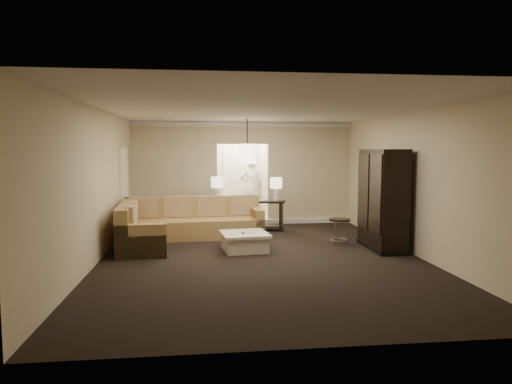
{
  "coord_description": "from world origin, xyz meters",
  "views": [
    {
      "loc": [
        -1.08,
        -8.45,
        2.05
      ],
      "look_at": [
        0.04,
        1.2,
        1.15
      ],
      "focal_mm": 32.0,
      "sensor_mm": 36.0,
      "label": 1
    }
  ],
  "objects": [
    {
      "name": "wall_right",
      "position": [
        3.0,
        0.0,
        1.4
      ],
      "size": [
        0.04,
        8.0,
        2.8
      ],
      "primitive_type": "cube",
      "color": "beige",
      "rests_on": "ground"
    },
    {
      "name": "baseboard",
      "position": [
        0.0,
        3.95,
        0.06
      ],
      "size": [
        6.0,
        0.1,
        0.12
      ],
      "primitive_type": "cube",
      "color": "white",
      "rests_on": "ground"
    },
    {
      "name": "crown_molding",
      "position": [
        0.0,
        3.95,
        2.73
      ],
      "size": [
        6.0,
        0.1,
        0.12
      ],
      "primitive_type": "cube",
      "color": "white",
      "rests_on": "wall_back"
    },
    {
      "name": "foyer",
      "position": [
        0.0,
        5.34,
        1.3
      ],
      "size": [
        1.44,
        2.02,
        2.8
      ],
      "color": "beige",
      "rests_on": "ground"
    },
    {
      "name": "person",
      "position": [
        0.37,
        5.37,
        1.01
      ],
      "size": [
        0.75,
        0.52,
        2.02
      ],
      "primitive_type": "imported",
      "rotation": [
        0.0,
        0.0,
        3.09
      ],
      "color": "beige",
      "rests_on": "ground"
    },
    {
      "name": "ceiling",
      "position": [
        0.0,
        0.0,
        2.8
      ],
      "size": [
        6.0,
        8.0,
        0.02
      ],
      "primitive_type": "cube",
      "color": "silver",
      "rests_on": "wall_back"
    },
    {
      "name": "side_door",
      "position": [
        -2.97,
        2.8,
        1.05
      ],
      "size": [
        0.05,
        0.9,
        2.1
      ],
      "primitive_type": "cube",
      "color": "white",
      "rests_on": "ground"
    },
    {
      "name": "console_table",
      "position": [
        0.01,
        3.1,
        0.45
      ],
      "size": [
        2.03,
        0.94,
        0.76
      ],
      "rotation": [
        0.0,
        0.0,
        -0.26
      ],
      "color": "black",
      "rests_on": "ground"
    },
    {
      "name": "drink_table",
      "position": [
        1.84,
        1.01,
        0.4
      ],
      "size": [
        0.45,
        0.45,
        0.56
      ],
      "rotation": [
        0.0,
        0.0,
        -0.27
      ],
      "color": "black",
      "rests_on": "ground"
    },
    {
      "name": "coffee_table",
      "position": [
        -0.26,
        0.66,
        0.19
      ],
      "size": [
        1.03,
        1.03,
        0.39
      ],
      "rotation": [
        0.0,
        0.0,
        0.12
      ],
      "color": "silver",
      "rests_on": "ground"
    },
    {
      "name": "sectional_sofa",
      "position": [
        -1.65,
        1.77,
        0.38
      ],
      "size": [
        3.25,
        2.68,
        0.95
      ],
      "rotation": [
        0.0,
        0.0,
        0.08
      ],
      "color": "brown",
      "rests_on": "ground"
    },
    {
      "name": "wall_back",
      "position": [
        0.0,
        4.0,
        1.4
      ],
      "size": [
        6.0,
        0.04,
        2.8
      ],
      "primitive_type": "cube",
      "color": "beige",
      "rests_on": "ground"
    },
    {
      "name": "table_lamp_left",
      "position": [
        -0.73,
        3.3,
        1.15
      ],
      "size": [
        0.31,
        0.31,
        0.58
      ],
      "color": "silver",
      "rests_on": "console_table"
    },
    {
      "name": "armoire",
      "position": [
        2.59,
        0.53,
        0.99
      ],
      "size": [
        0.61,
        1.43,
        2.06
      ],
      "color": "black",
      "rests_on": "ground"
    },
    {
      "name": "wall_front",
      "position": [
        0.0,
        -4.0,
        1.4
      ],
      "size": [
        6.0,
        0.04,
        2.8
      ],
      "primitive_type": "cube",
      "color": "beige",
      "rests_on": "ground"
    },
    {
      "name": "table_lamp_right",
      "position": [
        0.75,
        2.91,
        1.15
      ],
      "size": [
        0.31,
        0.31,
        0.58
      ],
      "color": "silver",
      "rests_on": "console_table"
    },
    {
      "name": "pendant_light",
      "position": [
        0.0,
        2.7,
        1.95
      ],
      "size": [
        0.38,
        0.38,
        1.09
      ],
      "color": "black",
      "rests_on": "ceiling"
    },
    {
      "name": "ground",
      "position": [
        0.0,
        0.0,
        0.0
      ],
      "size": [
        8.0,
        8.0,
        0.0
      ],
      "primitive_type": "plane",
      "color": "black",
      "rests_on": "ground"
    },
    {
      "name": "wall_left",
      "position": [
        -3.0,
        0.0,
        1.4
      ],
      "size": [
        0.04,
        8.0,
        2.8
      ],
      "primitive_type": "cube",
      "color": "beige",
      "rests_on": "ground"
    }
  ]
}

